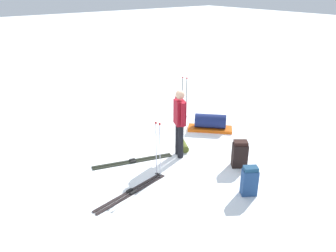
% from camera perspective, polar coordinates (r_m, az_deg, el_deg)
% --- Properties ---
extents(ground_plane, '(80.00, 80.00, 0.00)m').
position_cam_1_polar(ground_plane, '(8.67, -0.00, -4.25)').
color(ground_plane, white).
extents(skier_standing, '(0.53, 0.33, 1.70)m').
position_cam_1_polar(skier_standing, '(8.06, 1.98, 1.00)').
color(skier_standing, black).
rests_on(skier_standing, ground_plane).
extents(ski_pair_near, '(0.75, 1.92, 0.05)m').
position_cam_1_polar(ski_pair_near, '(8.22, -5.96, -5.95)').
color(ski_pair_near, black).
rests_on(ski_pair_near, ground_plane).
extents(ski_pair_far, '(0.50, 1.86, 0.05)m').
position_cam_1_polar(ski_pair_far, '(7.11, -6.24, -11.08)').
color(ski_pair_far, black).
rests_on(ski_pair_far, ground_plane).
extents(backpack_large_dark, '(0.34, 0.37, 0.64)m').
position_cam_1_polar(backpack_large_dark, '(7.07, 13.61, -9.03)').
color(backpack_large_dark, navy).
rests_on(backpack_large_dark, ground_plane).
extents(backpack_bright, '(0.41, 0.43, 0.65)m').
position_cam_1_polar(backpack_bright, '(8.02, 12.05, -4.67)').
color(backpack_bright, black).
rests_on(backpack_bright, ground_plane).
extents(ski_poles_planted_near, '(0.17, 0.10, 1.31)m').
position_cam_1_polar(ski_poles_planted_near, '(7.25, -1.70, -3.64)').
color(ski_poles_planted_near, '#ACAEBE').
rests_on(ski_poles_planted_near, ground_plane).
extents(ski_poles_planted_far, '(0.22, 0.11, 1.34)m').
position_cam_1_polar(ski_poles_planted_far, '(10.51, 2.80, 5.15)').
color(ski_poles_planted_far, '#212625').
rests_on(ski_poles_planted_far, ground_plane).
extents(gear_sled, '(1.22, 1.21, 0.49)m').
position_cam_1_polar(gear_sled, '(9.85, 7.16, 0.50)').
color(gear_sled, '#E35B10').
rests_on(gear_sled, ground_plane).
extents(sleeping_mat_rolled, '(0.57, 0.41, 0.18)m').
position_cam_1_polar(sleeping_mat_rolled, '(8.78, 2.60, -3.26)').
color(sleeping_mat_rolled, '#505A21').
rests_on(sleeping_mat_rolled, ground_plane).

